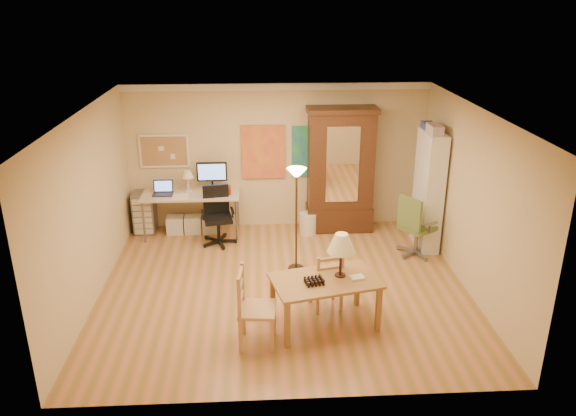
{
  "coord_description": "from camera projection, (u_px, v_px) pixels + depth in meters",
  "views": [
    {
      "loc": [
        -0.36,
        -7.51,
        4.2
      ],
      "look_at": [
        0.08,
        0.3,
        1.18
      ],
      "focal_mm": 35.0,
      "sensor_mm": 36.0,
      "label": 1
    }
  ],
  "objects": [
    {
      "name": "ladder_chair_left",
      "position": [
        254.0,
        310.0,
        7.01
      ],
      "size": [
        0.5,
        0.52,
        1.04
      ],
      "color": "tan",
      "rests_on": "floor"
    },
    {
      "name": "art_panel_right",
      "position": [
        312.0,
        151.0,
        10.34
      ],
      "size": [
        0.75,
        0.04,
        0.95
      ],
      "primitive_type": "cube",
      "color": "#256797",
      "rests_on": "floor"
    },
    {
      "name": "wastebin",
      "position": [
        308.0,
        223.0,
        10.37
      ],
      "size": [
        0.32,
        0.32,
        0.4
      ],
      "primitive_type": "cylinder",
      "color": "silver",
      "rests_on": "floor"
    },
    {
      "name": "office_chair_green",
      "position": [
        415.0,
        239.0,
        9.49
      ],
      "size": [
        0.68,
        0.68,
        1.07
      ],
      "color": "slate",
      "rests_on": "floor"
    },
    {
      "name": "ladder_chair_back",
      "position": [
        327.0,
        282.0,
        7.84
      ],
      "size": [
        0.48,
        0.46,
        0.87
      ],
      "color": "tan",
      "rests_on": "floor"
    },
    {
      "name": "armoire",
      "position": [
        340.0,
        178.0,
        10.31
      ],
      "size": [
        1.25,
        0.6,
        2.31
      ],
      "color": "black",
      "rests_on": "floor"
    },
    {
      "name": "bookshelf",
      "position": [
        428.0,
        191.0,
        9.59
      ],
      "size": [
        0.31,
        0.82,
        2.05
      ],
      "color": "white",
      "rests_on": "floor"
    },
    {
      "name": "computer_desk",
      "position": [
        194.0,
        209.0,
        10.28
      ],
      "size": [
        1.75,
        0.77,
        1.33
      ],
      "color": "beige",
      "rests_on": "floor"
    },
    {
      "name": "dining_table",
      "position": [
        331.0,
        269.0,
        7.32
      ],
      "size": [
        1.52,
        1.12,
        1.29
      ],
      "color": "brown",
      "rests_on": "floor"
    },
    {
      "name": "office_chair_black",
      "position": [
        218.0,
        228.0,
        9.95
      ],
      "size": [
        0.63,
        0.63,
        1.03
      ],
      "color": "black",
      "rests_on": "floor"
    },
    {
      "name": "torchiere_lamp",
      "position": [
        297.0,
        189.0,
        8.62
      ],
      "size": [
        0.31,
        0.31,
        1.7
      ],
      "color": "#402C19",
      "rests_on": "floor"
    },
    {
      "name": "crown_molding",
      "position": [
        277.0,
        87.0,
        9.86
      ],
      "size": [
        5.5,
        0.08,
        0.12
      ],
      "primitive_type": "cube",
      "color": "white",
      "rests_on": "floor"
    },
    {
      "name": "corkboard",
      "position": [
        164.0,
        151.0,
        10.18
      ],
      "size": [
        0.9,
        0.04,
        0.62
      ],
      "primitive_type": "cube",
      "color": "#A3864C",
      "rests_on": "floor"
    },
    {
      "name": "art_panel_left",
      "position": [
        263.0,
        152.0,
        10.29
      ],
      "size": [
        0.8,
        0.04,
        1.0
      ],
      "primitive_type": "cube",
      "color": "gold",
      "rests_on": "floor"
    },
    {
      "name": "drawer_cart",
      "position": [
        145.0,
        212.0,
        10.39
      ],
      "size": [
        0.39,
        0.46,
        0.77
      ],
      "color": "slate",
      "rests_on": "floor"
    },
    {
      "name": "floor",
      "position": [
        284.0,
        287.0,
        8.52
      ],
      "size": [
        5.5,
        5.5,
        0.0
      ],
      "primitive_type": "plane",
      "color": "olive",
      "rests_on": "ground"
    }
  ]
}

